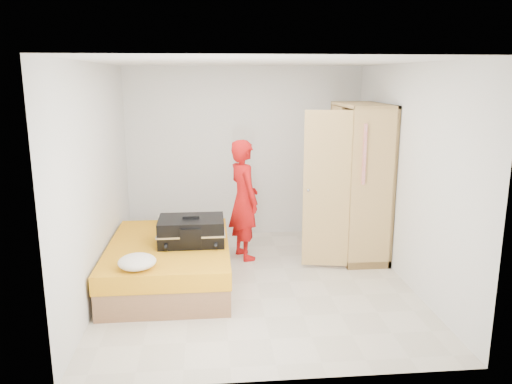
{
  "coord_description": "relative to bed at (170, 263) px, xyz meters",
  "views": [
    {
      "loc": [
        -0.54,
        -5.62,
        2.44
      ],
      "look_at": [
        0.04,
        0.58,
        1.0
      ],
      "focal_mm": 35.0,
      "sensor_mm": 36.0,
      "label": 1
    }
  ],
  "objects": [
    {
      "name": "room",
      "position": [
        1.05,
        -0.13,
        1.05
      ],
      "size": [
        4.0,
        4.02,
        2.6
      ],
      "color": "beige",
      "rests_on": "ground"
    },
    {
      "name": "person",
      "position": [
        0.96,
        0.79,
        0.57
      ],
      "size": [
        0.58,
        0.7,
        1.64
      ],
      "primitive_type": "imported",
      "rotation": [
        0.0,
        0.0,
        1.93
      ],
      "color": "red",
      "rests_on": "ground"
    },
    {
      "name": "pillow",
      "position": [
        0.06,
        0.85,
        0.3
      ],
      "size": [
        0.55,
        0.34,
        0.09
      ],
      "primitive_type": "cube",
      "rotation": [
        0.0,
        0.0,
        0.15
      ],
      "color": "white",
      "rests_on": "bed"
    },
    {
      "name": "suitcase",
      "position": [
        0.27,
        -0.02,
        0.4
      ],
      "size": [
        0.79,
        0.59,
        0.34
      ],
      "rotation": [
        0.0,
        0.0,
        0.0
      ],
      "color": "black",
      "rests_on": "bed"
    },
    {
      "name": "wardrobe",
      "position": [
        2.5,
        0.73,
        0.75
      ],
      "size": [
        1.16,
        1.2,
        2.1
      ],
      "color": "tan",
      "rests_on": "ground"
    },
    {
      "name": "bed",
      "position": [
        0.0,
        0.0,
        0.0
      ],
      "size": [
        1.42,
        2.02,
        0.5
      ],
      "color": "#906241",
      "rests_on": "ground"
    },
    {
      "name": "round_cushion",
      "position": [
        -0.26,
        -0.8,
        0.32
      ],
      "size": [
        0.39,
        0.39,
        0.15
      ],
      "primitive_type": "ellipsoid",
      "color": "white",
      "rests_on": "bed"
    }
  ]
}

